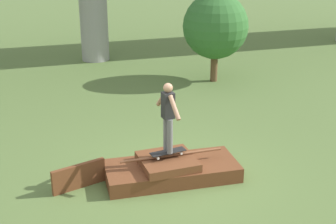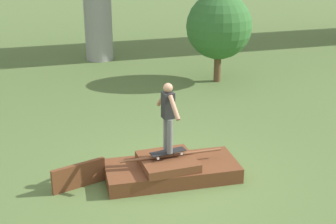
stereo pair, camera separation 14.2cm
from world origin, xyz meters
TOP-DOWN VIEW (x-y plane):
  - ground_plane at (0.00, 0.00)m, footprint 80.00×80.00m
  - scrap_pile at (-0.02, -0.01)m, footprint 2.82×1.30m
  - scrap_plank_loose at (-1.91, 0.16)m, footprint 1.11×0.42m
  - skateboard at (-0.09, -0.03)m, footprint 0.78×0.32m
  - skater at (-0.09, -0.03)m, footprint 0.25×1.02m
  - tree_behind_left at (3.48, 6.19)m, footprint 2.21×2.21m

SIDE VIEW (x-z plane):
  - ground_plane at x=0.00m, z-range 0.00..0.00m
  - scrap_pile at x=-0.02m, z-range -0.07..0.48m
  - scrap_plank_loose at x=-1.91m, z-range 0.00..0.51m
  - skateboard at x=-0.09m, z-range 0.58..0.67m
  - skater at x=-0.09m, z-range 0.74..2.21m
  - tree_behind_left at x=3.48m, z-range 0.40..3.43m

